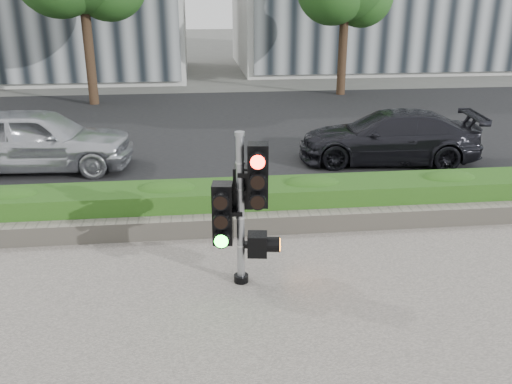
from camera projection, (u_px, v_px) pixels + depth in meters
ground at (246, 289)px, 7.89m from camera, size 120.00×120.00×0.00m
road at (216, 128)px, 17.21m from camera, size 60.00×13.00×0.02m
curb at (231, 206)px, 10.81m from camera, size 60.00×0.25×0.12m
stone_wall at (236, 225)px, 9.59m from camera, size 12.00×0.32×0.34m
hedge at (233, 203)px, 10.14m from camera, size 12.00×1.00×0.68m
traffic_signal at (243, 202)px, 7.64m from camera, size 0.81×0.63×2.28m
car_silver at (38, 139)px, 12.92m from camera, size 4.52×2.04×1.51m
car_dark at (388, 137)px, 13.58m from camera, size 4.65×2.39×1.29m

